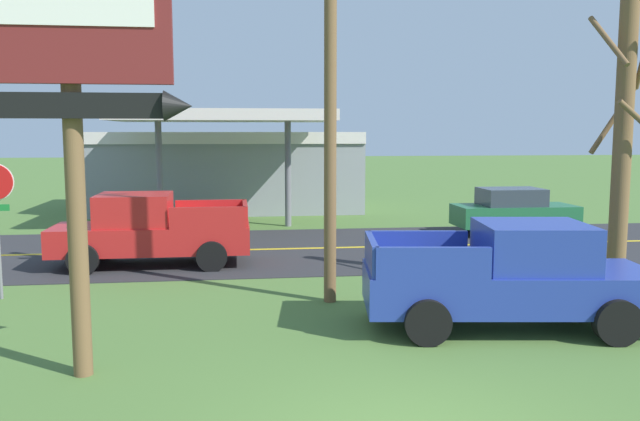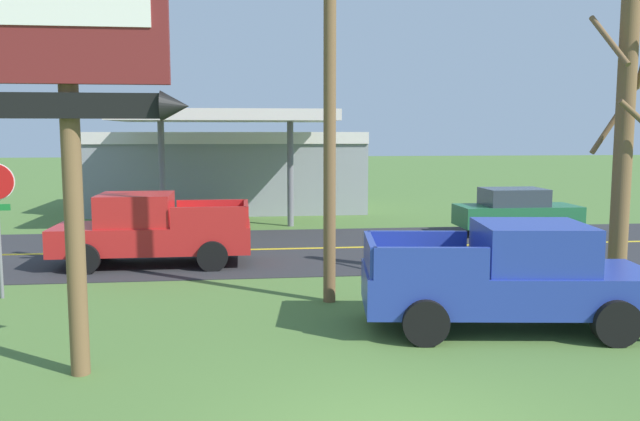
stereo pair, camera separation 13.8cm
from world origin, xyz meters
The scene contains 9 objects.
road_asphalt centered at (0.00, 13.00, 0.01)m, with size 140.00×8.00×0.02m, color #2B2B2D.
road_centre_line centered at (0.00, 13.00, 0.02)m, with size 126.00×0.20×0.01m, color gold.
motel_sign centered at (-4.16, 2.73, 4.72)m, with size 3.15×0.54×6.86m.
utility_pole centered at (0.04, 6.64, 4.95)m, with size 1.65×0.26×9.37m.
bare_tree centered at (6.50, 6.54, 3.55)m, with size 1.30×1.28×6.94m.
gas_station centered at (-2.35, 23.69, 1.94)m, with size 12.00×11.50×4.40m.
pickup_blue_parked_on_lawn centered at (3.06, 4.31, 0.96)m, with size 5.41×2.74×1.96m.
pickup_red_on_road centered at (-4.25, 11.00, 0.96)m, with size 5.20×2.24×1.96m.
car_green_mid_lane centered at (7.79, 15.00, 0.83)m, with size 4.20×2.00×1.64m.
Camera 1 is at (-1.92, -7.00, 3.61)m, focal length 37.00 mm.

